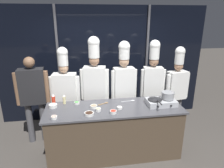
% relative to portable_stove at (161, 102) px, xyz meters
% --- Properties ---
extents(ground_plane, '(24.00, 24.00, 0.00)m').
position_rel_portable_stove_xyz_m(ground_plane, '(-0.85, 0.01, -0.98)').
color(ground_plane, '#47423D').
extents(window_wall_back, '(4.94, 0.09, 2.70)m').
position_rel_portable_stove_xyz_m(window_wall_back, '(-0.85, 1.57, 0.37)').
color(window_wall_back, black).
rests_on(window_wall_back, ground_plane).
extents(demo_counter, '(2.39, 0.80, 0.93)m').
position_rel_portable_stove_xyz_m(demo_counter, '(-0.85, 0.01, -0.52)').
color(demo_counter, '#4C3D2D').
rests_on(demo_counter, ground_plane).
extents(portable_stove, '(0.51, 0.34, 0.11)m').
position_rel_portable_stove_xyz_m(portable_stove, '(0.00, 0.00, 0.00)').
color(portable_stove, '#B2B5BA').
rests_on(portable_stove, demo_counter).
extents(frying_pan, '(0.25, 0.43, 0.05)m').
position_rel_portable_stove_xyz_m(frying_pan, '(-0.12, -0.00, 0.08)').
color(frying_pan, '#232326').
rests_on(frying_pan, portable_stove).
extents(stock_pot, '(0.25, 0.22, 0.13)m').
position_rel_portable_stove_xyz_m(stock_pot, '(0.12, 0.00, 0.12)').
color(stock_pot, '#93969B').
rests_on(stock_pot, portable_stove).
extents(squeeze_bottle_oil, '(0.05, 0.05, 0.18)m').
position_rel_portable_stove_xyz_m(squeeze_bottle_oil, '(-1.72, 0.31, 0.03)').
color(squeeze_bottle_oil, beige).
rests_on(squeeze_bottle_oil, demo_counter).
extents(squeeze_bottle_chili, '(0.07, 0.07, 0.20)m').
position_rel_portable_stove_xyz_m(squeeze_bottle_chili, '(-1.91, 0.31, 0.04)').
color(squeeze_bottle_chili, red).
rests_on(squeeze_bottle_chili, demo_counter).
extents(prep_bowl_scallions, '(0.10, 0.10, 0.04)m').
position_rel_portable_stove_xyz_m(prep_bowl_scallions, '(-1.50, 0.27, -0.03)').
color(prep_bowl_scallions, white).
rests_on(prep_bowl_scallions, demo_counter).
extents(prep_bowl_bean_sprouts, '(0.15, 0.15, 0.06)m').
position_rel_portable_stove_xyz_m(prep_bowl_bean_sprouts, '(-1.91, 0.18, -0.02)').
color(prep_bowl_bean_sprouts, white).
rests_on(prep_bowl_bean_sprouts, demo_counter).
extents(prep_bowl_mushrooms, '(0.13, 0.13, 0.05)m').
position_rel_portable_stove_xyz_m(prep_bowl_mushrooms, '(-1.20, 0.06, -0.03)').
color(prep_bowl_mushrooms, white).
rests_on(prep_bowl_mushrooms, demo_counter).
extents(prep_bowl_shrimp, '(0.10, 0.10, 0.04)m').
position_rel_portable_stove_xyz_m(prep_bowl_shrimp, '(-1.84, -0.25, -0.03)').
color(prep_bowl_shrimp, white).
rests_on(prep_bowl_shrimp, demo_counter).
extents(prep_bowl_rice, '(0.09, 0.09, 0.04)m').
position_rel_portable_stove_xyz_m(prep_bowl_rice, '(-0.77, -0.06, -0.03)').
color(prep_bowl_rice, white).
rests_on(prep_bowl_rice, demo_counter).
extents(prep_bowl_soy_glaze, '(0.16, 0.16, 0.04)m').
position_rel_portable_stove_xyz_m(prep_bowl_soy_glaze, '(-1.30, -0.21, -0.03)').
color(prep_bowl_soy_glaze, white).
rests_on(prep_bowl_soy_glaze, demo_counter).
extents(prep_bowl_chili_flakes, '(0.11, 0.11, 0.05)m').
position_rel_portable_stove_xyz_m(prep_bowl_chili_flakes, '(-0.90, -0.20, -0.02)').
color(prep_bowl_chili_flakes, white).
rests_on(prep_bowl_chili_flakes, demo_counter).
extents(prep_bowl_ginger, '(0.09, 0.09, 0.05)m').
position_rel_portable_stove_xyz_m(prep_bowl_ginger, '(-1.14, -0.09, -0.02)').
color(prep_bowl_ginger, white).
rests_on(prep_bowl_ginger, demo_counter).
extents(serving_spoon_slotted, '(0.26, 0.06, 0.02)m').
position_rel_portable_stove_xyz_m(serving_spoon_slotted, '(-0.49, 0.24, -0.05)').
color(serving_spoon_slotted, '#B2B5BA').
rests_on(serving_spoon_slotted, demo_counter).
extents(serving_spoon_solid, '(0.21, 0.12, 0.02)m').
position_rel_portable_stove_xyz_m(serving_spoon_solid, '(-0.99, 0.20, -0.05)').
color(serving_spoon_solid, olive).
rests_on(serving_spoon_solid, demo_counter).
extents(person_guest, '(0.62, 0.29, 1.75)m').
position_rel_portable_stove_xyz_m(person_guest, '(-2.33, 0.64, 0.07)').
color(person_guest, '#4C4C51').
rests_on(person_guest, ground_plane).
extents(chef_head, '(0.60, 0.29, 1.91)m').
position_rel_portable_stove_xyz_m(chef_head, '(-1.73, 0.71, 0.09)').
color(chef_head, '#232326').
rests_on(chef_head, ground_plane).
extents(chef_sous, '(0.56, 0.30, 2.10)m').
position_rel_portable_stove_xyz_m(chef_sous, '(-1.14, 0.68, 0.23)').
color(chef_sous, '#232326').
rests_on(chef_sous, ground_plane).
extents(chef_line, '(0.53, 0.25, 2.01)m').
position_rel_portable_stove_xyz_m(chef_line, '(-0.55, 0.64, 0.20)').
color(chef_line, '#4C4C51').
rests_on(chef_line, ground_plane).
extents(chef_pastry, '(0.52, 0.26, 2.01)m').
position_rel_portable_stove_xyz_m(chef_pastry, '(0.10, 0.74, 0.19)').
color(chef_pastry, '#2D3856').
rests_on(chef_pastry, ground_plane).
extents(chef_apprentice, '(0.55, 0.29, 1.87)m').
position_rel_portable_stove_xyz_m(chef_apprentice, '(0.61, 0.66, 0.08)').
color(chef_apprentice, '#4C4C51').
rests_on(chef_apprentice, ground_plane).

